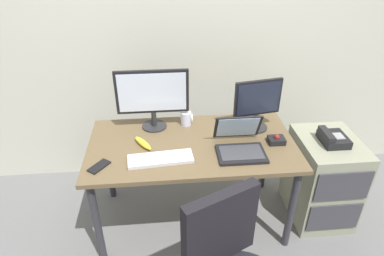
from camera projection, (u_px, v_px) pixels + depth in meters
ground_plane at (192, 217)px, 2.65m from camera, size 8.00×8.00×0.00m
back_wall at (183, 14)px, 2.55m from camera, size 6.00×0.10×2.80m
desk at (192, 152)px, 2.33m from camera, size 1.41×0.75×0.70m
file_cabinet at (322, 179)px, 2.53m from camera, size 0.42×0.53×0.68m
desk_phone at (333, 138)px, 2.33m from camera, size 0.17×0.20×0.09m
monitor_main at (152, 95)px, 2.34m from camera, size 0.51×0.18×0.44m
monitor_side at (257, 103)px, 2.36m from camera, size 0.34×0.18×0.37m
keyboard at (161, 159)px, 2.11m from camera, size 0.42×0.17×0.03m
laptop at (240, 144)px, 2.19m from camera, size 0.31×0.32×0.22m
trackball_mouse at (276, 140)px, 2.28m from camera, size 0.11×0.09×0.07m
coffee_mug at (186, 118)px, 2.48m from camera, size 0.09×0.08×0.10m
cell_phone at (99, 166)px, 2.06m from camera, size 0.14×0.15×0.01m
banana at (143, 143)px, 2.25m from camera, size 0.14×0.18×0.04m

